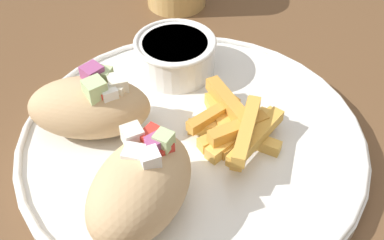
# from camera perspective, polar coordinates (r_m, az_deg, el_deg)

# --- Properties ---
(table) EXTENTS (1.20, 1.20, 0.75)m
(table) POSITION_cam_1_polar(r_m,az_deg,el_deg) (0.49, -1.39, -8.77)
(table) COLOR brown
(table) RESTS_ON ground_plane
(plate) EXTENTS (0.32, 0.32, 0.02)m
(plate) POSITION_cam_1_polar(r_m,az_deg,el_deg) (0.42, -0.00, -2.38)
(plate) COLOR white
(plate) RESTS_ON table
(pita_sandwich_near) EXTENTS (0.12, 0.11, 0.07)m
(pita_sandwich_near) POSITION_cam_1_polar(r_m,az_deg,el_deg) (0.34, -6.52, -8.28)
(pita_sandwich_near) COLOR tan
(pita_sandwich_near) RESTS_ON plate
(pita_sandwich_far) EXTENTS (0.13, 0.11, 0.06)m
(pita_sandwich_far) POSITION_cam_1_polar(r_m,az_deg,el_deg) (0.41, -12.79, 1.73)
(pita_sandwich_far) COLOR tan
(pita_sandwich_far) RESTS_ON plate
(fries_pile) EXTENTS (0.09, 0.11, 0.03)m
(fries_pile) POSITION_cam_1_polar(r_m,az_deg,el_deg) (0.41, 5.76, -0.93)
(fries_pile) COLOR gold
(fries_pile) RESTS_ON plate
(sauce_ramekin) EXTENTS (0.09, 0.09, 0.04)m
(sauce_ramekin) POSITION_cam_1_polar(r_m,az_deg,el_deg) (0.47, -2.13, 8.42)
(sauce_ramekin) COLOR white
(sauce_ramekin) RESTS_ON plate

